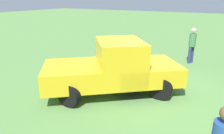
# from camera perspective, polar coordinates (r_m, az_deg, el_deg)

# --- Properties ---
(ground_plane) EXTENTS (80.00, 80.00, 0.00)m
(ground_plane) POSITION_cam_1_polar(r_m,az_deg,el_deg) (7.79, 8.92, -5.47)
(ground_plane) COLOR #5B8C47
(pickup_truck) EXTENTS (4.62, 4.26, 1.79)m
(pickup_truck) POSITION_cam_1_polar(r_m,az_deg,el_deg) (7.06, 0.91, 0.14)
(pickup_truck) COLOR black
(pickup_truck) RESTS_ON ground_plane
(person_visitor) EXTENTS (0.43, 0.43, 1.73)m
(person_visitor) POSITION_cam_1_polar(r_m,az_deg,el_deg) (10.98, 20.73, 5.93)
(person_visitor) COLOR navy
(person_visitor) RESTS_ON ground_plane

